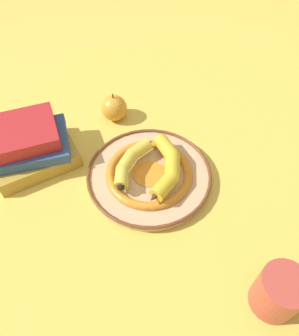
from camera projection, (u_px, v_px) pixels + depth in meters
ground_plane at (163, 182)px, 0.80m from camera, size 2.80×2.80×0.00m
decorative_bowl at (150, 174)px, 0.80m from camera, size 0.30×0.30×0.03m
banana_a at (130, 161)px, 0.78m from camera, size 0.07×0.17×0.03m
banana_b at (168, 167)px, 0.76m from camera, size 0.09×0.20×0.04m
book_stack at (28, 146)px, 0.81m from camera, size 0.25×0.25×0.11m
coffee_mug at (281, 292)px, 0.58m from camera, size 0.14×0.09×0.10m
apple at (114, 108)px, 0.92m from camera, size 0.07×0.07×0.08m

